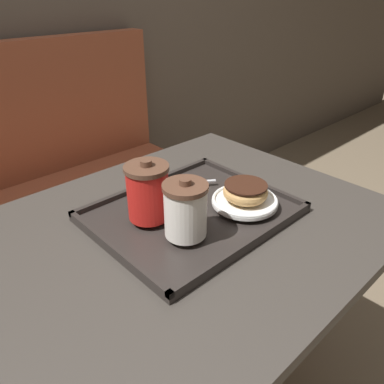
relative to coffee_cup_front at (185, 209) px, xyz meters
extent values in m
cube|color=brown|center=(-0.09, 0.89, -0.57)|extent=(1.53, 0.44, 0.45)
cube|color=#38332D|center=(0.04, 0.05, -0.10)|extent=(0.93, 0.74, 0.03)
cylinder|color=#333338|center=(0.04, 0.05, -0.45)|extent=(0.08, 0.08, 0.68)
cube|color=#282321|center=(0.08, 0.07, -0.08)|extent=(0.44, 0.35, 0.01)
cube|color=#282321|center=(0.08, -0.11, -0.06)|extent=(0.44, 0.01, 0.01)
cube|color=#282321|center=(0.08, 0.24, -0.06)|extent=(0.44, 0.01, 0.01)
cube|color=#282321|center=(-0.13, 0.07, -0.06)|extent=(0.01, 0.35, 0.01)
cube|color=#282321|center=(0.29, 0.07, -0.06)|extent=(0.01, 0.35, 0.01)
cylinder|color=white|center=(0.00, 0.00, -0.01)|extent=(0.09, 0.09, 0.10)
cylinder|color=brown|center=(0.00, 0.00, 0.05)|extent=(0.09, 0.09, 0.01)
cylinder|color=brown|center=(0.00, 0.00, 0.06)|extent=(0.02, 0.02, 0.01)
cylinder|color=red|center=(-0.01, 0.10, 0.00)|extent=(0.09, 0.09, 0.11)
cylinder|color=brown|center=(-0.01, 0.10, 0.06)|extent=(0.09, 0.09, 0.01)
cylinder|color=brown|center=(-0.01, 0.10, 0.07)|extent=(0.03, 0.03, 0.01)
cylinder|color=white|center=(0.18, -0.01, -0.05)|extent=(0.15, 0.15, 0.01)
torus|color=white|center=(0.18, -0.01, -0.05)|extent=(0.15, 0.15, 0.01)
torus|color=tan|center=(0.18, -0.01, -0.03)|extent=(0.10, 0.10, 0.03)
cylinder|color=#381E14|center=(0.18, -0.01, -0.01)|extent=(0.10, 0.10, 0.00)
ellipsoid|color=silver|center=(0.09, 0.20, -0.05)|extent=(0.04, 0.04, 0.01)
cube|color=silver|center=(0.16, 0.16, -0.06)|extent=(0.11, 0.08, 0.00)
camera|label=1|loc=(-0.42, -0.47, 0.39)|focal=35.00mm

